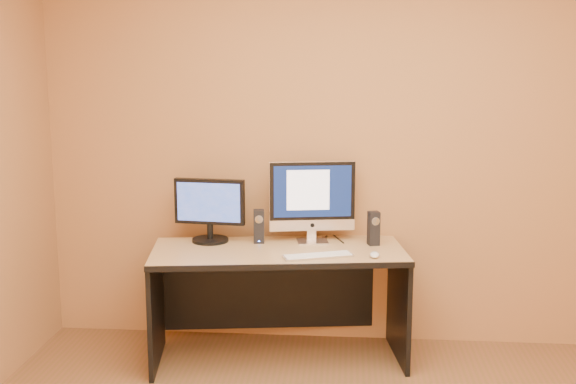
% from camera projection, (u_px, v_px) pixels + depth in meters
% --- Properties ---
extents(walls, '(4.00, 4.00, 2.60)m').
position_uv_depth(walls, '(362.00, 206.00, 2.59)').
color(walls, '#9A663E').
rests_on(walls, ground).
extents(desk, '(1.58, 0.87, 0.70)m').
position_uv_depth(desk, '(278.00, 305.00, 4.38)').
color(desk, tan).
rests_on(desk, ground).
extents(imac, '(0.56, 0.29, 0.52)m').
position_uv_depth(imac, '(313.00, 201.00, 4.44)').
color(imac, silver).
rests_on(imac, desk).
extents(second_monitor, '(0.47, 0.27, 0.40)m').
position_uv_depth(second_monitor, '(210.00, 211.00, 4.47)').
color(second_monitor, black).
rests_on(second_monitor, desk).
extents(speaker_left, '(0.07, 0.08, 0.21)m').
position_uv_depth(speaker_left, '(259.00, 226.00, 4.46)').
color(speaker_left, black).
rests_on(speaker_left, desk).
extents(speaker_right, '(0.08, 0.08, 0.21)m').
position_uv_depth(speaker_right, '(374.00, 228.00, 4.40)').
color(speaker_right, black).
rests_on(speaker_right, desk).
extents(keyboard, '(0.42, 0.24, 0.02)m').
position_uv_depth(keyboard, '(318.00, 256.00, 4.15)').
color(keyboard, silver).
rests_on(keyboard, desk).
extents(mouse, '(0.06, 0.10, 0.03)m').
position_uv_depth(mouse, '(375.00, 255.00, 4.14)').
color(mouse, silver).
rests_on(mouse, desk).
extents(cable_a, '(0.07, 0.20, 0.01)m').
position_uv_depth(cable_a, '(339.00, 239.00, 4.55)').
color(cable_a, black).
rests_on(cable_a, desk).
extents(cable_b, '(0.06, 0.16, 0.01)m').
position_uv_depth(cable_b, '(323.00, 239.00, 4.55)').
color(cable_b, black).
rests_on(cable_b, desk).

